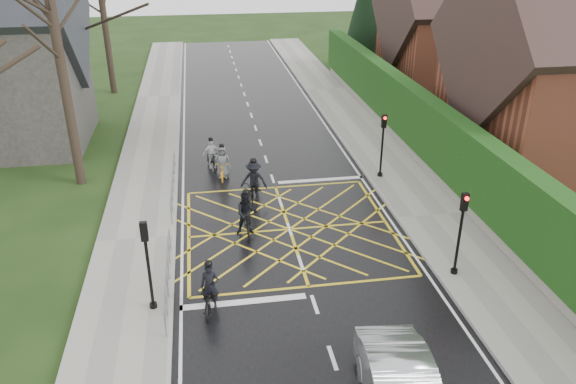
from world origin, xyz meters
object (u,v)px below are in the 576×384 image
object	(u,v)px
cyclist_rear	(210,294)
cyclist_front	(212,157)
cyclist_lead	(223,166)
cyclist_mid	(254,185)
cyclist_back	(247,217)

from	to	relation	value
cyclist_rear	cyclist_front	xyz separation A→B (m)	(0.49, 11.47, 0.02)
cyclist_lead	cyclist_mid	bearing A→B (deg)	-59.50
cyclist_back	cyclist_rear	bearing A→B (deg)	-107.74
cyclist_back	cyclist_front	distance (m)	6.96
cyclist_rear	cyclist_mid	distance (m)	7.87
cyclist_rear	cyclist_back	xyz separation A→B (m)	(1.60, 4.60, 0.16)
cyclist_back	cyclist_front	size ratio (longest dim) A/B	1.15
cyclist_rear	cyclist_mid	xyz separation A→B (m)	(2.19, 7.55, 0.15)
cyclist_back	cyclist_lead	distance (m)	5.65
cyclist_front	cyclist_lead	world-z (taller)	cyclist_lead
cyclist_rear	cyclist_lead	world-z (taller)	cyclist_rear
cyclist_rear	cyclist_lead	xyz separation A→B (m)	(0.97, 10.21, 0.03)
cyclist_front	cyclist_lead	bearing A→B (deg)	-84.24
cyclist_mid	cyclist_lead	distance (m)	2.93
cyclist_rear	cyclist_lead	distance (m)	10.26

